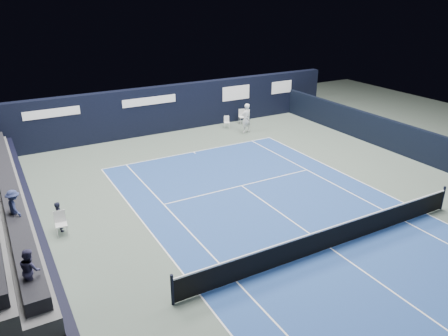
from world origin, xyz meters
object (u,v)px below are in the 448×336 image
object	(u,v)px
line_judge_chair	(61,221)
tennis_net	(332,237)
folding_chair_back_a	(227,120)
tennis_player	(246,118)
folding_chair_back_b	(242,115)

from	to	relation	value
line_judge_chair	tennis_net	size ratio (longest dim) A/B	0.08
folding_chair_back_a	tennis_player	world-z (taller)	tennis_player
folding_chair_back_a	folding_chair_back_b	distance (m)	1.52
line_judge_chair	tennis_net	bearing A→B (deg)	-30.50
folding_chair_back_a	line_judge_chair	size ratio (longest dim) A/B	0.83
line_judge_chair	folding_chair_back_b	bearing A→B (deg)	38.38
folding_chair_back_b	tennis_net	world-z (taller)	tennis_net
folding_chair_back_b	tennis_player	bearing A→B (deg)	-99.18
tennis_player	folding_chair_back_a	bearing A→B (deg)	110.19
folding_chair_back_a	tennis_net	size ratio (longest dim) A/B	0.06
folding_chair_back_a	line_judge_chair	world-z (taller)	line_judge_chair
folding_chair_back_a	tennis_player	bearing A→B (deg)	-49.38
folding_chair_back_a	tennis_net	bearing A→B (deg)	-84.92
folding_chair_back_b	tennis_player	size ratio (longest dim) A/B	0.52
folding_chair_back_a	folding_chair_back_b	world-z (taller)	folding_chair_back_b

